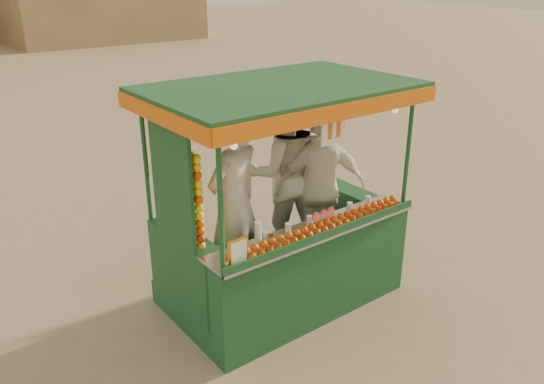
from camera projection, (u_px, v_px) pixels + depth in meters
ground at (295, 278)px, 6.41m from camera, size 90.00×90.00×0.00m
juice_cart at (281, 239)px, 5.68m from camera, size 2.60×1.68×2.36m
vendor_left at (234, 203)px, 5.41m from camera, size 0.78×0.62×1.88m
vendor_middle at (285, 173)px, 6.14m from camera, size 1.17×1.08×1.94m
vendor_right at (320, 187)px, 6.00m from camera, size 1.10×0.84×1.74m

